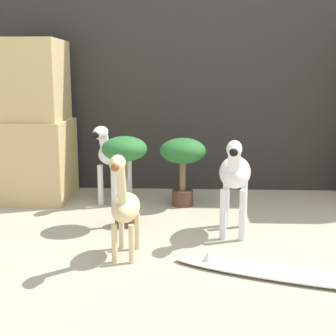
{
  "coord_description": "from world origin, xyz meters",
  "views": [
    {
      "loc": [
        -0.16,
        -2.31,
        0.97
      ],
      "look_at": [
        -0.3,
        0.85,
        0.34
      ],
      "focal_mm": 50.0,
      "sensor_mm": 36.0,
      "label": 1
    }
  ],
  "objects_px": {
    "potted_palm_back": "(183,157)",
    "surfboard": "(289,274)",
    "giraffe_figurine": "(125,204)",
    "potted_palm_front": "(125,159)",
    "zebra_right": "(235,175)",
    "zebra_left": "(113,154)"
  },
  "relations": [
    {
      "from": "potted_palm_back",
      "to": "surfboard",
      "type": "xyz_separation_m",
      "value": [
        0.54,
        -1.27,
        -0.35
      ]
    },
    {
      "from": "giraffe_figurine",
      "to": "potted_palm_front",
      "type": "distance_m",
      "value": 0.56
    },
    {
      "from": "potted_palm_back",
      "to": "giraffe_figurine",
      "type": "bearing_deg",
      "value": -105.47
    },
    {
      "from": "zebra_right",
      "to": "potted_palm_back",
      "type": "bearing_deg",
      "value": 116.87
    },
    {
      "from": "giraffe_figurine",
      "to": "surfboard",
      "type": "bearing_deg",
      "value": -14.86
    },
    {
      "from": "giraffe_figurine",
      "to": "zebra_right",
      "type": "bearing_deg",
      "value": 33.86
    },
    {
      "from": "giraffe_figurine",
      "to": "potted_palm_back",
      "type": "relative_size",
      "value": 1.16
    },
    {
      "from": "zebra_right",
      "to": "zebra_left",
      "type": "height_order",
      "value": "same"
    },
    {
      "from": "surfboard",
      "to": "potted_palm_front",
      "type": "bearing_deg",
      "value": 139.81
    },
    {
      "from": "zebra_right",
      "to": "giraffe_figurine",
      "type": "bearing_deg",
      "value": -146.14
    },
    {
      "from": "zebra_right",
      "to": "zebra_left",
      "type": "relative_size",
      "value": 1.0
    },
    {
      "from": "potted_palm_back",
      "to": "surfboard",
      "type": "height_order",
      "value": "potted_palm_back"
    },
    {
      "from": "potted_palm_front",
      "to": "surfboard",
      "type": "xyz_separation_m",
      "value": [
        0.9,
        -0.76,
        -0.42
      ]
    },
    {
      "from": "potted_palm_front",
      "to": "potted_palm_back",
      "type": "bearing_deg",
      "value": 54.64
    },
    {
      "from": "zebra_left",
      "to": "potted_palm_back",
      "type": "bearing_deg",
      "value": -7.21
    },
    {
      "from": "potted_palm_back",
      "to": "surfboard",
      "type": "relative_size",
      "value": 0.43
    },
    {
      "from": "zebra_left",
      "to": "surfboard",
      "type": "xyz_separation_m",
      "value": [
        1.07,
        -1.34,
        -0.36
      ]
    },
    {
      "from": "zebra_left",
      "to": "potted_palm_front",
      "type": "height_order",
      "value": "zebra_left"
    },
    {
      "from": "zebra_right",
      "to": "giraffe_figurine",
      "type": "height_order",
      "value": "zebra_right"
    },
    {
      "from": "zebra_right",
      "to": "potted_palm_front",
      "type": "height_order",
      "value": "zebra_right"
    },
    {
      "from": "zebra_left",
      "to": "surfboard",
      "type": "relative_size",
      "value": 0.51
    },
    {
      "from": "zebra_right",
      "to": "surfboard",
      "type": "xyz_separation_m",
      "value": [
        0.21,
        -0.63,
        -0.36
      ]
    }
  ]
}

